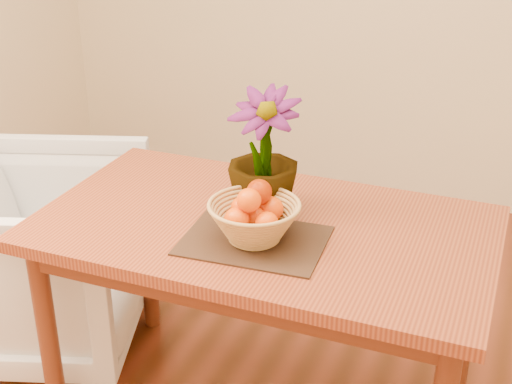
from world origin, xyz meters
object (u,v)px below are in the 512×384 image
at_px(wicker_basket, 254,223).
at_px(potted_plant, 263,154).
at_px(armchair, 32,247).
at_px(table, 263,247).

bearing_deg(wicker_basket, potted_plant, 103.52).
xyz_separation_m(wicker_basket, armchair, (-1.00, 0.20, -0.40)).
bearing_deg(armchair, potted_plant, -109.60).
bearing_deg(potted_plant, armchair, 178.65).
distance_m(table, armchair, 1.02).
xyz_separation_m(table, armchair, (-0.98, 0.08, -0.25)).
xyz_separation_m(table, wicker_basket, (0.02, -0.12, 0.15)).
distance_m(table, potted_plant, 0.30).
relative_size(wicker_basket, potted_plant, 0.68).
xyz_separation_m(potted_plant, armchair, (-0.96, 0.01, -0.54)).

